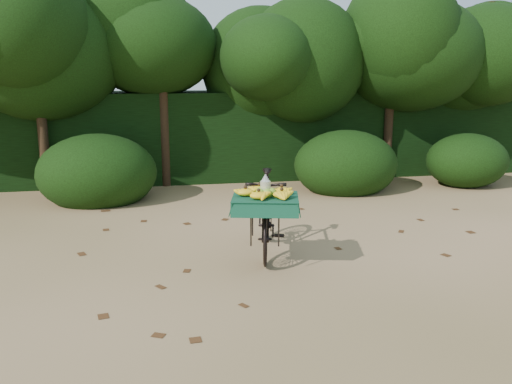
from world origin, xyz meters
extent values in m
plane|color=tan|center=(0.00, 0.00, 0.00)|extent=(80.00, 80.00, 0.00)
imported|color=black|center=(-0.70, 1.11, 0.51)|extent=(0.85, 1.75, 1.01)
cube|color=black|center=(-0.84, 0.52, 0.83)|extent=(0.46, 0.52, 0.03)
cube|color=#144D31|center=(-0.84, 0.52, 0.85)|extent=(0.85, 0.76, 0.01)
ellipsoid|color=#81A929|center=(-0.77, 0.51, 0.90)|extent=(0.10, 0.08, 0.11)
ellipsoid|color=#81A929|center=(-0.80, 0.57, 0.90)|extent=(0.10, 0.08, 0.11)
ellipsoid|color=#81A929|center=(-0.89, 0.57, 0.90)|extent=(0.10, 0.08, 0.11)
ellipsoid|color=#81A929|center=(-0.90, 0.50, 0.90)|extent=(0.10, 0.08, 0.11)
ellipsoid|color=#81A929|center=(-0.83, 0.46, 0.90)|extent=(0.10, 0.08, 0.11)
cylinder|color=#EAE5C6|center=(-0.84, 0.53, 0.95)|extent=(0.12, 0.12, 0.15)
cube|color=black|center=(0.00, 6.30, 0.90)|extent=(26.00, 1.80, 1.80)
camera|label=1|loc=(-2.05, -5.21, 2.20)|focal=38.00mm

